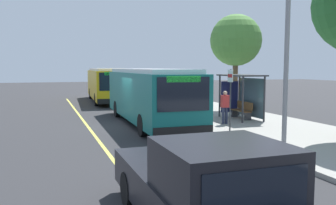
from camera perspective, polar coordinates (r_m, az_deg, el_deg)
ground_plane at (r=18.73m, az=-5.65°, el=-3.75°), size 120.00×120.00×0.00m
sidewalk_curb at (r=20.92m, az=10.57°, el=-2.63°), size 44.00×6.40×0.15m
lane_stripe_center at (r=18.35m, az=-12.36°, el=-4.03°), size 36.00×0.14×0.01m
transit_bus_main at (r=19.17m, az=-3.04°, el=1.35°), size 10.86×2.82×2.95m
transit_bus_second at (r=32.48m, az=-9.76°, el=3.00°), size 11.25×3.20×2.95m
pickup_truck at (r=6.55m, az=5.57°, el=-13.76°), size 5.41×2.06×1.85m
bus_shelter at (r=20.65m, az=11.63°, el=2.38°), size 2.90×1.60×2.48m
waiting_bench at (r=20.74m, az=11.68°, el=-1.17°), size 1.60×0.48×0.95m
route_sign_post at (r=16.44m, az=9.84°, el=1.77°), size 0.44×0.08×2.80m
pedestrian_commuter at (r=18.53m, az=9.02°, el=-0.40°), size 0.24×0.40×1.69m
street_tree_upstreet at (r=25.02m, az=10.69°, el=9.60°), size 3.47×3.47×6.44m
utility_pole at (r=12.76m, az=18.26°, el=6.77°), size 0.16×0.16×6.40m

